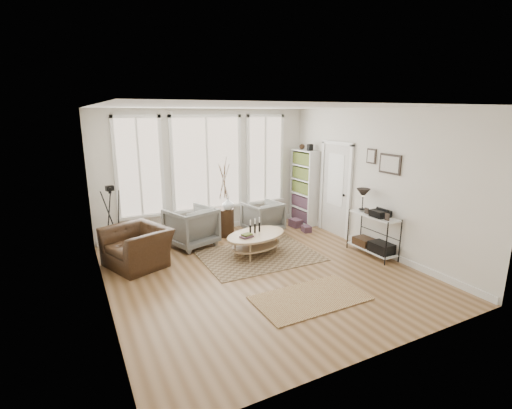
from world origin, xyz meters
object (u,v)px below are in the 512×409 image
coffee_table (256,238)px  armchair_left (191,227)px  low_shelf (373,231)px  armchair_right (263,217)px  accent_chair (137,247)px  side_table (224,199)px  bookcase (304,187)px

coffee_table → armchair_left: (-1.00, 1.09, 0.09)m
low_shelf → armchair_right: size_ratio=1.60×
coffee_table → armchair_right: armchair_right is taller
coffee_table → accent_chair: size_ratio=1.40×
side_table → low_shelf: bearing=-48.7°
accent_chair → low_shelf: bearing=48.0°
coffee_table → side_table: 1.50m
armchair_left → armchair_right: (1.83, 0.14, -0.05)m
low_shelf → side_table: (-2.18, 2.49, 0.37)m
coffee_table → armchair_left: 1.48m
low_shelf → armchair_right: (-1.26, 2.33, -0.14)m
bookcase → armchair_left: size_ratio=2.21×
armchair_right → coffee_table: bearing=47.0°
armchair_right → armchair_left: bearing=-4.8°
bookcase → accent_chair: 4.50m
low_shelf → side_table: side_table is taller
coffee_table → side_table: side_table is taller
side_table → accent_chair: side_table is taller
bookcase → low_shelf: size_ratio=1.58×
armchair_left → side_table: size_ratio=0.51×
armchair_left → low_shelf: bearing=126.1°
coffee_table → armchair_right: bearing=56.2°
bookcase → accent_chair: bearing=-168.4°
bookcase → accent_chair: (-4.37, -0.90, -0.59)m
bookcase → accent_chair: size_ratio=1.84×
bookcase → armchair_left: 3.20m
low_shelf → armchair_right: 2.65m
armchair_right → accent_chair: bearing=3.8°
bookcase → low_shelf: 2.56m
armchair_left → bookcase: bearing=167.5°
armchair_right → bookcase: bearing=179.3°
armchair_right → accent_chair: armchair_right is taller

